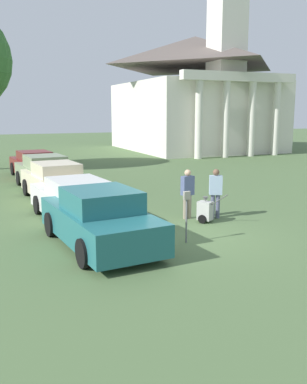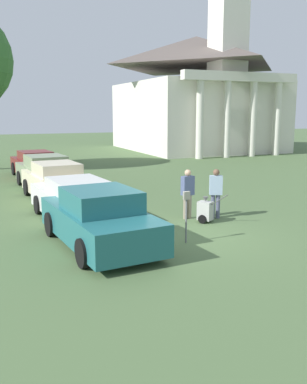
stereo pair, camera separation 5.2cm
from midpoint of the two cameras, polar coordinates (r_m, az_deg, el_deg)
ground_plane at (r=12.37m, az=4.57°, el=-6.00°), size 120.00×120.00×0.00m
parked_car_teal at (r=11.50m, az=-7.12°, el=-3.63°), size 2.40×4.82×1.55m
parked_car_white at (r=14.10m, az=-10.10°, el=-1.26°), size 2.30×5.38×1.42m
parked_car_cream at (r=17.71m, az=-12.77°, el=1.25°), size 2.27×4.94×1.54m
parked_car_sage at (r=20.49m, az=-14.15°, el=2.48°), size 2.31×4.79×1.56m
parked_car_maroon at (r=24.08m, az=-15.46°, el=3.49°), size 2.23×4.81×1.44m
parking_meter at (r=11.59m, az=4.53°, el=-2.06°), size 0.18×0.09×1.43m
person_worker at (r=14.24m, az=4.68°, el=0.14°), size 0.45×0.28×1.66m
person_supervisor at (r=14.42m, az=8.40°, el=0.20°), size 0.47×0.37×1.67m
equipment_cart at (r=13.94m, az=7.03°, el=-2.47°), size 0.72×0.92×1.00m
church at (r=40.51m, az=5.94°, el=13.45°), size 12.09×14.73×22.72m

